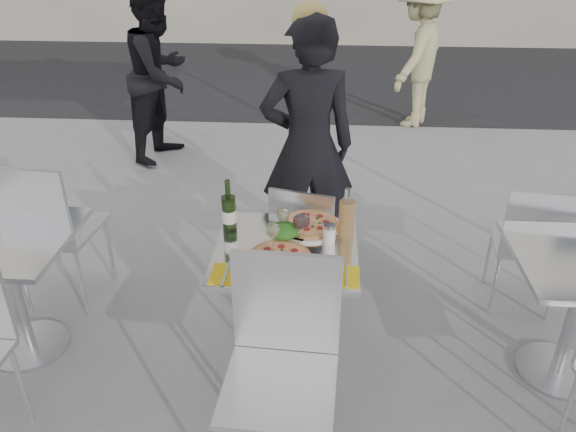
# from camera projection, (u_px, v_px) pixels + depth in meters

# --- Properties ---
(ground) EXTENTS (80.00, 80.00, 0.00)m
(ground) POSITION_uv_depth(u_px,v_px,m) (286.00, 359.00, 3.19)
(ground) COLOR slate
(street_asphalt) EXTENTS (24.00, 5.00, 0.00)m
(street_asphalt) POSITION_uv_depth(u_px,v_px,m) (315.00, 71.00, 8.88)
(street_asphalt) COLOR black
(street_asphalt) RESTS_ON ground
(main_table) EXTENTS (0.72, 0.72, 0.75)m
(main_table) POSITION_uv_depth(u_px,v_px,m) (286.00, 282.00, 2.94)
(main_table) COLOR #B7BABF
(main_table) RESTS_ON ground
(side_table_left) EXTENTS (0.72, 0.72, 0.75)m
(side_table_left) POSITION_uv_depth(u_px,v_px,m) (9.00, 271.00, 3.02)
(side_table_left) COLOR #B7BABF
(side_table_left) RESTS_ON ground
(chair_far) EXTENTS (0.48, 0.48, 0.85)m
(chair_far) POSITION_uv_depth(u_px,v_px,m) (306.00, 237.00, 3.40)
(chair_far) COLOR silver
(chair_far) RESTS_ON ground
(chair_near) EXTENTS (0.49, 0.51, 1.03)m
(chair_near) POSITION_uv_depth(u_px,v_px,m) (282.00, 353.00, 2.36)
(chair_near) COLOR silver
(chair_near) RESTS_ON ground
(side_chair_lfar) EXTENTS (0.50, 0.51, 1.01)m
(side_chair_lfar) POSITION_uv_depth(u_px,v_px,m) (48.00, 224.00, 3.36)
(side_chair_lfar) COLOR silver
(side_chair_lfar) RESTS_ON ground
(side_chair_rfar) EXTENTS (0.45, 0.46, 0.88)m
(side_chair_rfar) POSITION_uv_depth(u_px,v_px,m) (532.00, 239.00, 3.35)
(side_chair_rfar) COLOR silver
(side_chair_rfar) RESTS_ON ground
(woman_diner) EXTENTS (0.70, 0.53, 1.74)m
(woman_diner) POSITION_uv_depth(u_px,v_px,m) (308.00, 148.00, 3.71)
(woman_diner) COLOR black
(woman_diner) RESTS_ON ground
(pedestrian_a) EXTENTS (0.85, 0.97, 1.69)m
(pedestrian_a) POSITION_uv_depth(u_px,v_px,m) (160.00, 74.00, 5.46)
(pedestrian_a) COLOR black
(pedestrian_a) RESTS_ON ground
(pedestrian_b) EXTENTS (1.00, 1.21, 1.62)m
(pedestrian_b) POSITION_uv_depth(u_px,v_px,m) (418.00, 55.00, 6.33)
(pedestrian_b) COLOR tan
(pedestrian_b) RESTS_ON ground
(pizza_near) EXTENTS (0.32, 0.32, 0.02)m
(pizza_near) POSITION_uv_depth(u_px,v_px,m) (279.00, 258.00, 2.73)
(pizza_near) COLOR #B98548
(pizza_near) RESTS_ON main_table
(pizza_far) EXTENTS (0.34, 0.34, 0.03)m
(pizza_far) POSITION_uv_depth(u_px,v_px,m) (310.00, 225.00, 3.01)
(pizza_far) COLOR white
(pizza_far) RESTS_ON main_table
(salad_plate) EXTENTS (0.22, 0.22, 0.09)m
(salad_plate) POSITION_uv_depth(u_px,v_px,m) (284.00, 232.00, 2.90)
(salad_plate) COLOR white
(salad_plate) RESTS_ON main_table
(wine_bottle) EXTENTS (0.07, 0.08, 0.29)m
(wine_bottle) POSITION_uv_depth(u_px,v_px,m) (229.00, 212.00, 2.93)
(wine_bottle) COLOR #2D501E
(wine_bottle) RESTS_ON main_table
(carafe) EXTENTS (0.08, 0.08, 0.29)m
(carafe) POSITION_uv_depth(u_px,v_px,m) (346.00, 219.00, 2.85)
(carafe) COLOR tan
(carafe) RESTS_ON main_table
(sugar_shaker) EXTENTS (0.06, 0.06, 0.11)m
(sugar_shaker) POSITION_uv_depth(u_px,v_px,m) (329.00, 234.00, 2.85)
(sugar_shaker) COLOR white
(sugar_shaker) RESTS_ON main_table
(wineglass_white_a) EXTENTS (0.07, 0.07, 0.16)m
(wineglass_white_a) POSITION_uv_depth(u_px,v_px,m) (273.00, 230.00, 2.77)
(wineglass_white_a) COLOR white
(wineglass_white_a) RESTS_ON main_table
(wineglass_white_b) EXTENTS (0.07, 0.07, 0.16)m
(wineglass_white_b) POSITION_uv_depth(u_px,v_px,m) (283.00, 216.00, 2.90)
(wineglass_white_b) COLOR white
(wineglass_white_b) RESTS_ON main_table
(wineglass_red_a) EXTENTS (0.07, 0.07, 0.16)m
(wineglass_red_a) POSITION_uv_depth(u_px,v_px,m) (300.00, 223.00, 2.84)
(wineglass_red_a) COLOR white
(wineglass_red_a) RESTS_ON main_table
(wineglass_red_b) EXTENTS (0.07, 0.07, 0.16)m
(wineglass_red_b) POSITION_uv_depth(u_px,v_px,m) (303.00, 222.00, 2.85)
(wineglass_red_b) COLOR white
(wineglass_red_b) RESTS_ON main_table
(napkin_left) EXTENTS (0.18, 0.20, 0.01)m
(napkin_left) POSITION_uv_depth(u_px,v_px,m) (230.00, 274.00, 2.62)
(napkin_left) COLOR yellow
(napkin_left) RESTS_ON main_table
(napkin_right) EXTENTS (0.19, 0.20, 0.01)m
(napkin_right) POSITION_uv_depth(u_px,v_px,m) (340.00, 276.00, 2.61)
(napkin_right) COLOR yellow
(napkin_right) RESTS_ON main_table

